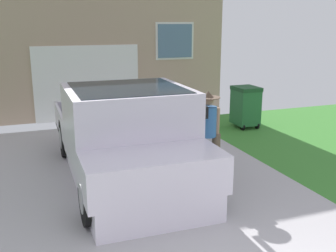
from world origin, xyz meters
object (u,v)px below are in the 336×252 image
object	(u,v)px
handbag	(205,175)
wheeled_trash_bin	(246,106)
pickup_truck	(126,138)
house_with_garage	(48,31)
person_with_hat	(207,130)

from	to	relation	value
handbag	wheeled_trash_bin	size ratio (longest dim) A/B	0.41
pickup_truck	handbag	world-z (taller)	pickup_truck
pickup_truck	house_with_garage	xyz separation A→B (m)	(-0.65, 7.83, 1.72)
handbag	wheeled_trash_bin	bearing A→B (deg)	49.38
pickup_truck	house_with_garage	size ratio (longest dim) A/B	0.48
person_with_hat	handbag	bearing A→B (deg)	63.55
wheeled_trash_bin	house_with_garage	bearing A→B (deg)	130.87
handbag	house_with_garage	size ratio (longest dim) A/B	0.04
pickup_truck	person_with_hat	xyz separation A→B (m)	(1.37, -0.46, 0.13)
pickup_truck	person_with_hat	bearing A→B (deg)	162.44
person_with_hat	wheeled_trash_bin	xyz separation A→B (m)	(2.58, 2.95, -0.31)
house_with_garage	handbag	bearing A→B (deg)	-77.24
handbag	person_with_hat	bearing A→B (deg)	59.67
person_with_hat	pickup_truck	bearing A→B (deg)	-14.51
pickup_truck	person_with_hat	distance (m)	1.46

